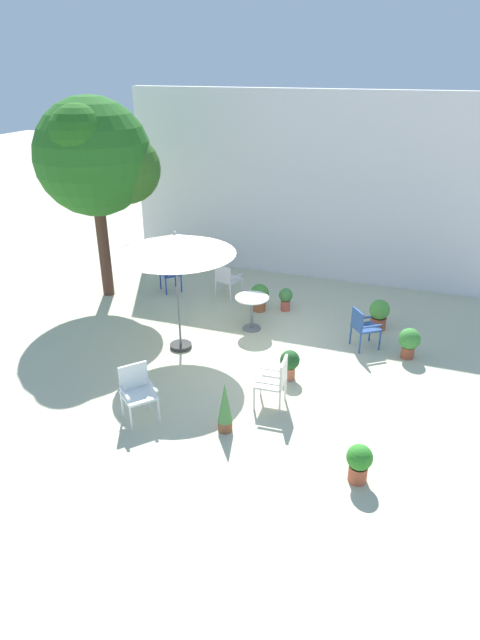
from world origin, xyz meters
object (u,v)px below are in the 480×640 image
patio_chair_0 (137,389)px  patio_chair_4 (227,278)px  potted_plant_2 (260,296)px  potted_plant_4 (286,298)px  shade_tree (96,157)px  potted_plant_6 (379,313)px  patio_chair_1 (275,379)px  patio_chair_2 (363,326)px  potted_plant_3 (225,407)px  cafe_table_0 (252,307)px  potted_plant_5 (409,341)px  potted_plant_1 (359,462)px  patio_chair_3 (167,271)px  patio_umbrella_0 (175,245)px  potted_plant_0 (290,362)px

patio_chair_0 → patio_chair_4: (-0.40, 5.02, -0.01)m
potted_plant_2 → potted_plant_4: bearing=20.8°
shade_tree → potted_plant_6: (6.50, 0.29, -2.96)m
potted_plant_2 → potted_plant_6: potted_plant_6 is taller
patio_chair_1 → patio_chair_2: 2.75m
potted_plant_3 → potted_plant_4: potted_plant_3 is taller
cafe_table_0 → patio_chair_4: (-1.11, 1.39, 0.00)m
patio_chair_0 → patio_chair_1: 2.25m
potted_plant_4 → potted_plant_5: size_ratio=0.88×
shade_tree → potted_plant_4: 5.32m
patio_chair_2 → patio_chair_4: 3.75m
cafe_table_0 → potted_plant_1: (2.87, -3.93, -0.19)m
patio_chair_0 → potted_plant_4: bearing=76.6°
shade_tree → patio_chair_3: shade_tree is taller
shade_tree → potted_plant_4: bearing=6.8°
patio_umbrella_0 → patio_chair_4: (-0.03, 2.68, -1.65)m
patio_chair_4 → potted_plant_3: patio_chair_4 is taller
potted_plant_0 → potted_plant_6: (1.28, 2.63, 0.02)m
potted_plant_2 → potted_plant_3: 4.55m
cafe_table_0 → potted_plant_3: potted_plant_3 is taller
cafe_table_0 → potted_plant_2: 0.98m
patio_chair_2 → potted_plant_6: (0.22, 1.00, -0.13)m
patio_chair_2 → potted_plant_2: 2.69m
patio_chair_3 → potted_plant_0: bearing=-36.8°
potted_plant_2 → potted_plant_6: (2.71, -0.01, -0.01)m
patio_chair_3 → patio_chair_4: patio_chair_3 is taller
potted_plant_4 → patio_chair_4: bearing=172.1°
potted_plant_5 → potted_plant_3: bearing=-127.0°
potted_plant_0 → potted_plant_4: 2.98m
potted_plant_4 → potted_plant_6: bearing=-6.1°
cafe_table_0 → potted_plant_2: cafe_table_0 is taller
potted_plant_1 → potted_plant_3: size_ratio=0.67×
patio_chair_3 → potted_plant_4: bearing=-2.0°
shade_tree → potted_plant_5: size_ratio=7.45×
patio_chair_1 → potted_plant_0: patio_chair_1 is taller
patio_umbrella_0 → potted_plant_6: bearing=31.5°
potted_plant_5 → patio_chair_3: bearing=166.4°
potted_plant_0 → patio_umbrella_0: bearing=170.7°
patio_chair_0 → patio_chair_2: bearing=49.4°
patio_umbrella_0 → potted_plant_2: size_ratio=3.75×
potted_plant_6 → patio_umbrella_0: bearing=-148.5°
potted_plant_0 → potted_plant_5: bearing=37.8°
potted_plant_1 → potted_plant_2: (-3.00, 4.89, 0.04)m
potted_plant_1 → shade_tree: bearing=146.0°
patio_chair_4 → potted_plant_5: 4.64m
patio_chair_1 → patio_chair_3: (-3.95, 3.87, 0.03)m
patio_chair_2 → potted_plant_1: bearing=-82.5°
potted_plant_3 → potted_plant_4: bearing=93.8°
potted_plant_4 → cafe_table_0: bearing=-110.2°
potted_plant_0 → potted_plant_2: potted_plant_2 is taller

